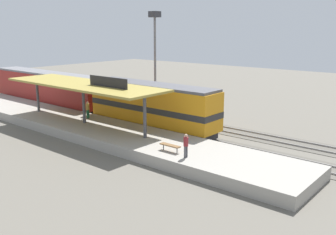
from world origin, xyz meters
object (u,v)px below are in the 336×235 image
(person_waiting, at_px, (88,109))
(locomotive, at_px, (152,106))
(light_mast, at_px, (155,40))
(platform_bench, at_px, (170,145))
(passenger_carriage_single, at_px, (47,88))
(person_walking, at_px, (186,144))

(person_waiting, bearing_deg, locomotive, -61.36)
(light_mast, xyz_separation_m, person_waiting, (-10.99, -0.72, -6.54))
(platform_bench, relative_size, light_mast, 0.15)
(platform_bench, bearing_deg, locomotive, 50.53)
(platform_bench, distance_m, passenger_carriage_single, 26.01)
(platform_bench, bearing_deg, person_walking, -101.23)
(passenger_carriage_single, relative_size, light_mast, 1.71)
(person_waiting, distance_m, person_walking, 15.16)
(platform_bench, xyz_separation_m, light_mast, (13.80, 13.84, 7.05))
(locomotive, relative_size, passenger_carriage_single, 0.72)
(light_mast, relative_size, person_waiting, 6.84)
(light_mast, xyz_separation_m, person_walking, (-14.14, -15.55, -6.54))
(light_mast, bearing_deg, passenger_carriage_single, 124.28)
(platform_bench, relative_size, passenger_carriage_single, 0.08)
(locomotive, xyz_separation_m, light_mast, (7.80, 6.56, 5.99))
(person_walking, bearing_deg, locomotive, 54.82)
(passenger_carriage_single, bearing_deg, light_mast, -55.72)
(light_mast, bearing_deg, person_waiting, -176.25)
(platform_bench, height_order, locomotive, locomotive)
(locomotive, bearing_deg, platform_bench, -129.47)
(platform_bench, xyz_separation_m, passenger_carriage_single, (6.00, 25.29, 0.97))
(platform_bench, height_order, passenger_carriage_single, passenger_carriage_single)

